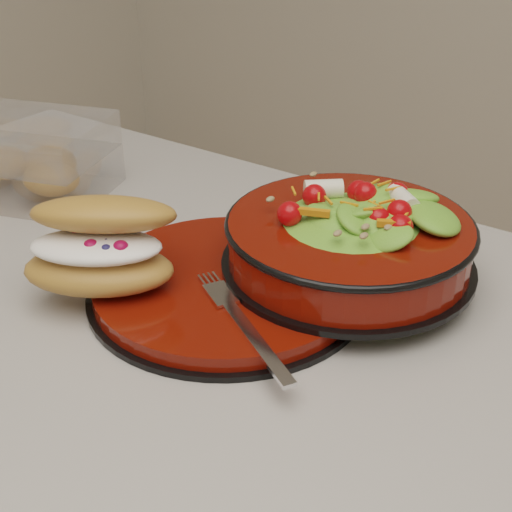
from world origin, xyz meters
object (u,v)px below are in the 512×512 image
Objects in this scene: salad_bowl at (350,232)px; pastry_box at (27,159)px; croissant at (101,247)px; dinner_plate at (228,285)px; fork at (245,326)px.

salad_bowl is 1.07× the size of pastry_box.
croissant is at bearing -136.03° from salad_bowl.
pastry_box is at bearing 121.58° from croissant.
salad_bowl is at bearing 45.63° from dinner_plate.
salad_bowl is at bearing -14.25° from pastry_box.
dinner_plate is 1.71× the size of croissant.
croissant reaches higher than pastry_box.
salad_bowl reaches higher than dinner_plate.
fork is (0.15, 0.02, -0.04)m from croissant.
salad_bowl reaches higher than fork.
salad_bowl is 1.56× the size of croissant.
croissant is at bearing -137.74° from dinner_plate.
pastry_box is (-0.35, 0.05, 0.03)m from dinner_plate.
pastry_box is at bearing -175.36° from salad_bowl.
fork is 0.43m from pastry_box.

